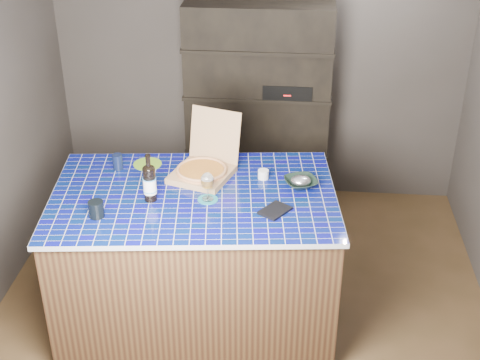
# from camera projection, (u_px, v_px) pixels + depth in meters

# --- Properties ---
(room) EXTENTS (3.50, 3.50, 3.50)m
(room) POSITION_uv_depth(u_px,v_px,m) (242.00, 153.00, 4.17)
(room) COLOR brown
(room) RESTS_ON ground
(shelving_unit) EXTENTS (1.20, 0.41, 1.80)m
(shelving_unit) POSITION_uv_depth(u_px,v_px,m) (258.00, 108.00, 5.67)
(shelving_unit) COLOR black
(shelving_unit) RESTS_ON floor
(kitchen_island) EXTENTS (1.92, 1.33, 0.99)m
(kitchen_island) POSITION_uv_depth(u_px,v_px,m) (196.00, 257.00, 4.48)
(kitchen_island) COLOR #4C351D
(kitchen_island) RESTS_ON floor
(pizza_box) EXTENTS (0.48, 0.53, 0.39)m
(pizza_box) POSITION_uv_depth(u_px,v_px,m) (203.00, 168.00, 4.42)
(pizza_box) COLOR tan
(pizza_box) RESTS_ON kitchen_island
(mead_bottle) EXTENTS (0.08, 0.08, 0.32)m
(mead_bottle) POSITION_uv_depth(u_px,v_px,m) (150.00, 182.00, 4.11)
(mead_bottle) COLOR black
(mead_bottle) RESTS_ON kitchen_island
(teal_trivet) EXTENTS (0.13, 0.13, 0.01)m
(teal_trivet) POSITION_uv_depth(u_px,v_px,m) (208.00, 199.00, 4.17)
(teal_trivet) COLOR #166A75
(teal_trivet) RESTS_ON kitchen_island
(wine_glass) EXTENTS (0.08, 0.08, 0.19)m
(wine_glass) POSITION_uv_depth(u_px,v_px,m) (207.00, 181.00, 4.11)
(wine_glass) COLOR white
(wine_glass) RESTS_ON teal_trivet
(tumbler) EXTENTS (0.09, 0.09, 0.10)m
(tumbler) POSITION_uv_depth(u_px,v_px,m) (96.00, 209.00, 3.98)
(tumbler) COLOR black
(tumbler) RESTS_ON kitchen_island
(dvd_case) EXTENTS (0.22, 0.23, 0.01)m
(dvd_case) POSITION_uv_depth(u_px,v_px,m) (275.00, 211.00, 4.05)
(dvd_case) COLOR black
(dvd_case) RESTS_ON kitchen_island
(bowl) EXTENTS (0.27, 0.27, 0.05)m
(bowl) POSITION_uv_depth(u_px,v_px,m) (301.00, 182.00, 4.31)
(bowl) COLOR black
(bowl) RESTS_ON kitchen_island
(foil_contents) EXTENTS (0.13, 0.11, 0.06)m
(foil_contents) POSITION_uv_depth(u_px,v_px,m) (301.00, 181.00, 4.31)
(foil_contents) COLOR silver
(foil_contents) RESTS_ON bowl
(white_jar) EXTENTS (0.07, 0.07, 0.06)m
(white_jar) POSITION_uv_depth(u_px,v_px,m) (263.00, 174.00, 4.40)
(white_jar) COLOR silver
(white_jar) RESTS_ON kitchen_island
(navy_cup) EXTENTS (0.07, 0.07, 0.11)m
(navy_cup) POSITION_uv_depth(u_px,v_px,m) (118.00, 162.00, 4.51)
(navy_cup) COLOR black
(navy_cup) RESTS_ON kitchen_island
(green_trivet) EXTENTS (0.19, 0.19, 0.01)m
(green_trivet) POSITION_uv_depth(u_px,v_px,m) (148.00, 164.00, 4.59)
(green_trivet) COLOR #6CA322
(green_trivet) RESTS_ON kitchen_island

